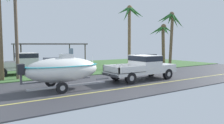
% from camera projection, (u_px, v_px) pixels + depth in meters
% --- Properties ---
extents(ground, '(36.00, 22.00, 0.11)m').
position_uv_depth(ground, '(85.00, 69.00, 22.45)').
color(ground, '#38383D').
extents(pickup_truck_towing, '(5.74, 2.15, 1.86)m').
position_uv_depth(pickup_truck_towing, '(145.00, 66.00, 15.90)').
color(pickup_truck_towing, silver).
rests_on(pickup_truck_towing, ground).
extents(boat_on_trailer, '(5.72, 2.39, 2.45)m').
position_uv_depth(boat_on_trailer, '(63.00, 70.00, 12.39)').
color(boat_on_trailer, gray).
rests_on(boat_on_trailer, ground).
extents(parked_pickup_background, '(5.67, 2.01, 1.94)m').
position_uv_depth(parked_pickup_background, '(26.00, 63.00, 18.46)').
color(parked_pickup_background, silver).
rests_on(parked_pickup_background, ground).
extents(parked_sedan_near, '(4.35, 1.83, 1.38)m').
position_uv_depth(parked_sedan_near, '(146.00, 60.00, 27.40)').
color(parked_sedan_near, black).
rests_on(parked_sedan_near, ground).
extents(parked_sedan_far, '(4.57, 1.90, 1.38)m').
position_uv_depth(parked_sedan_far, '(60.00, 64.00, 20.70)').
color(parked_sedan_far, '#B21E19').
rests_on(parked_sedan_far, ground).
extents(carport_awning, '(7.75, 5.64, 2.79)m').
position_uv_depth(carport_awning, '(49.00, 44.00, 25.32)').
color(carport_awning, '#4C4238').
rests_on(carport_awning, ground).
extents(palm_tree_near_right, '(3.29, 2.78, 6.51)m').
position_uv_depth(palm_tree_near_right, '(171.00, 25.00, 24.43)').
color(palm_tree_near_right, brown).
rests_on(palm_tree_near_right, ground).
extents(palm_tree_mid, '(2.56, 3.10, 5.40)m').
position_uv_depth(palm_tree_mid, '(162.00, 36.00, 27.53)').
color(palm_tree_mid, brown).
rests_on(palm_tree_mid, ground).
extents(palm_tree_far_left, '(3.17, 2.82, 7.09)m').
position_uv_depth(palm_tree_far_left, '(130.00, 20.00, 23.53)').
color(palm_tree_far_left, brown).
rests_on(palm_tree_far_left, ground).
extents(utility_pole, '(0.24, 1.80, 7.80)m').
position_uv_depth(utility_pole, '(16.00, 26.00, 15.47)').
color(utility_pole, brown).
rests_on(utility_pole, ground).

